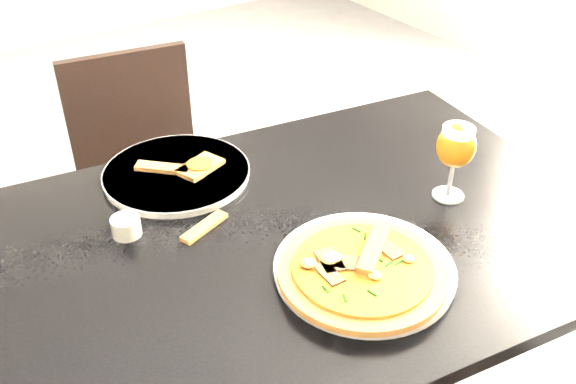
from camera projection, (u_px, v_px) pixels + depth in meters
dining_table at (295, 268)px, 1.26m from camera, size 1.30×0.95×0.75m
chair_far at (148, 184)px, 1.88m from camera, size 0.43×0.43×0.82m
plate_main at (364, 270)px, 1.11m from camera, size 0.35×0.35×0.02m
pizza at (362, 270)px, 1.08m from camera, size 0.29×0.29×0.03m
plate_second at (177, 174)px, 1.36m from camera, size 0.33×0.33×0.02m
crust_scraps at (188, 167)px, 1.36m from camera, size 0.18×0.13×0.01m
loose_crust at (204, 227)px, 1.21m from camera, size 0.11×0.06×0.01m
sauce_cup at (126, 226)px, 1.19m from camera, size 0.06×0.06×0.04m
beer_glass at (456, 146)px, 1.24m from camera, size 0.08×0.08×0.16m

